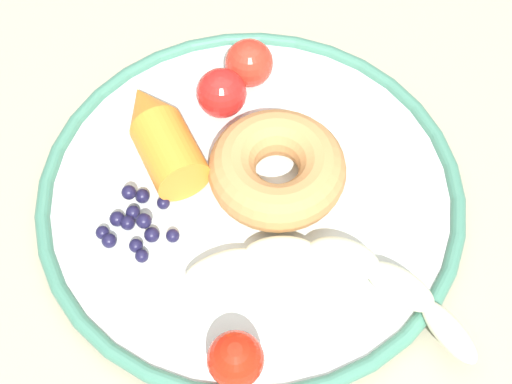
% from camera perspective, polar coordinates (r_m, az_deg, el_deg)
% --- Properties ---
extents(dining_table, '(1.09, 0.95, 0.75)m').
position_cam_1_polar(dining_table, '(0.64, 1.57, -8.09)').
color(dining_table, '#9C967E').
rests_on(dining_table, ground_plane).
extents(plate, '(0.33, 0.33, 0.02)m').
position_cam_1_polar(plate, '(0.58, -0.00, -0.15)').
color(plate, silver).
rests_on(plate, dining_table).
extents(banana, '(0.21, 0.10, 0.03)m').
position_cam_1_polar(banana, '(0.53, 6.81, -6.26)').
color(banana, beige).
rests_on(banana, plate).
extents(carrot_orange, '(0.09, 0.11, 0.04)m').
position_cam_1_polar(carrot_orange, '(0.59, -6.99, 4.43)').
color(carrot_orange, orange).
rests_on(carrot_orange, plate).
extents(donut, '(0.13, 0.13, 0.04)m').
position_cam_1_polar(donut, '(0.57, 1.72, 1.77)').
color(donut, '#B97F49').
rests_on(donut, plate).
extents(blueberry_pile, '(0.06, 0.06, 0.02)m').
position_cam_1_polar(blueberry_pile, '(0.56, -8.86, -2.38)').
color(blueberry_pile, '#191638').
rests_on(blueberry_pile, plate).
extents(tomato_near, '(0.04, 0.04, 0.04)m').
position_cam_1_polar(tomato_near, '(0.63, -0.16, 9.87)').
color(tomato_near, red).
rests_on(tomato_near, plate).
extents(tomato_mid, '(0.04, 0.04, 0.04)m').
position_cam_1_polar(tomato_mid, '(0.61, -2.28, 7.60)').
color(tomato_mid, red).
rests_on(tomato_mid, plate).
extents(tomato_far, '(0.04, 0.04, 0.04)m').
position_cam_1_polar(tomato_far, '(0.50, -1.10, -12.76)').
color(tomato_far, red).
rests_on(tomato_far, plate).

